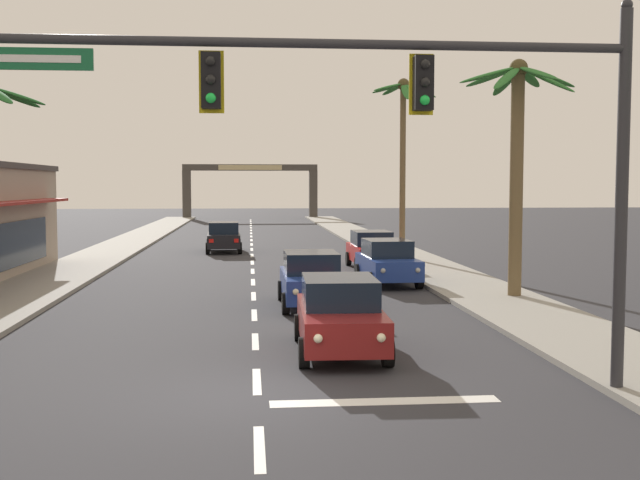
{
  "coord_description": "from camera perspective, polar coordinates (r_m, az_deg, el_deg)",
  "views": [
    {
      "loc": [
        -0.12,
        -13.67,
        3.75
      ],
      "look_at": [
        1.85,
        8.0,
        2.2
      ],
      "focal_mm": 43.66,
      "sensor_mm": 36.0,
      "label": 1
    }
  ],
  "objects": [
    {
      "name": "ground_plane",
      "position": [
        14.17,
        -4.61,
        -11.28
      ],
      "size": [
        220.0,
        220.0,
        0.0
      ],
      "primitive_type": "plane",
      "color": "#2D2D33"
    },
    {
      "name": "sidewalk_right",
      "position": [
        34.78,
        8.0,
        -2.04
      ],
      "size": [
        3.2,
        110.0,
        0.14
      ],
      "primitive_type": "cube",
      "color": "gray",
      "rests_on": "ground"
    },
    {
      "name": "sidewalk_left",
      "position": [
        34.73,
        -17.95,
        -2.21
      ],
      "size": [
        3.2,
        110.0,
        0.14
      ],
      "primitive_type": "cube",
      "color": "gray",
      "rests_on": "ground"
    },
    {
      "name": "lane_markings",
      "position": [
        34.66,
        -4.29,
        -2.14
      ],
      "size": [
        4.28,
        89.38,
        0.01
      ],
      "color": "silver",
      "rests_on": "ground"
    },
    {
      "name": "traffic_signal_mast",
      "position": [
        13.57,
        8.03,
        8.94
      ],
      "size": [
        11.11,
        0.4,
        6.96
      ],
      "color": "#2D2D33",
      "rests_on": "ground"
    },
    {
      "name": "sedan_lead_at_stop_bar",
      "position": [
        17.44,
        1.46,
        -5.49
      ],
      "size": [
        2.04,
        4.49,
        1.68
      ],
      "color": "maroon",
      "rests_on": "ground"
    },
    {
      "name": "sedan_third_in_queue",
      "position": [
        23.99,
        -0.65,
        -2.86
      ],
      "size": [
        1.96,
        4.46,
        1.68
      ],
      "color": "navy",
      "rests_on": "ground"
    },
    {
      "name": "sedan_oncoming_far",
      "position": [
        43.67,
        -7.07,
        0.24
      ],
      "size": [
        2.06,
        4.5,
        1.68
      ],
      "color": "black",
      "rests_on": "ground"
    },
    {
      "name": "sedan_parked_nearest_kerb",
      "position": [
        34.84,
        3.81,
        -0.7
      ],
      "size": [
        1.98,
        4.46,
        1.68
      ],
      "color": "red",
      "rests_on": "ground"
    },
    {
      "name": "sedan_parked_mid_kerb",
      "position": [
        29.44,
        4.96,
        -1.59
      ],
      "size": [
        2.05,
        4.49,
        1.68
      ],
      "color": "navy",
      "rests_on": "ground"
    },
    {
      "name": "palm_right_second",
      "position": [
        26.08,
        14.27,
        7.44
      ],
      "size": [
        4.18,
        4.13,
        7.78
      ],
      "color": "brown",
      "rests_on": "ground"
    },
    {
      "name": "palm_right_third",
      "position": [
        38.92,
        6.09,
        8.27
      ],
      "size": [
        3.34,
        3.19,
        8.97
      ],
      "color": "brown",
      "rests_on": "ground"
    },
    {
      "name": "town_gateway_arch",
      "position": [
        87.48,
        -5.13,
        4.2
      ],
      "size": [
        15.02,
        0.9,
        6.02
      ],
      "color": "#423D38",
      "rests_on": "ground"
    }
  ]
}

